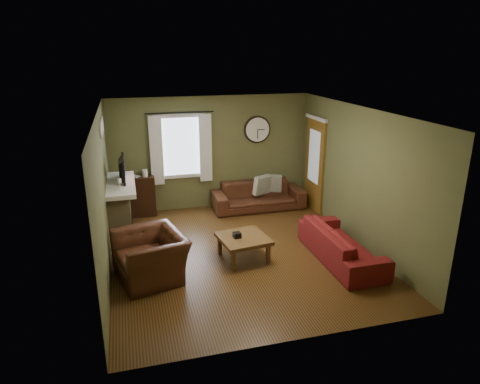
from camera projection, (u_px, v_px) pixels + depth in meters
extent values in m
cube|color=#492D13|center=(240.00, 253.00, 7.91)|extent=(4.60, 5.20, 0.00)
cube|color=white|center=(240.00, 111.00, 7.08)|extent=(4.60, 5.20, 0.00)
cube|color=brown|center=(104.00, 197.00, 6.93)|extent=(0.00, 5.20, 2.60)
cube|color=brown|center=(358.00, 176.00, 8.06)|extent=(0.00, 5.20, 2.60)
cube|color=brown|center=(211.00, 153.00, 9.88)|extent=(4.60, 0.00, 2.60)
cube|color=brown|center=(297.00, 250.00, 5.12)|extent=(4.60, 0.00, 2.60)
cube|color=tan|center=(120.00, 214.00, 8.27)|extent=(0.40, 1.40, 1.10)
cube|color=black|center=(131.00, 225.00, 8.40)|extent=(0.04, 0.60, 0.55)
cube|color=white|center=(119.00, 185.00, 8.09)|extent=(0.58, 1.60, 0.08)
imported|color=black|center=(119.00, 172.00, 8.16)|extent=(0.08, 0.60, 0.35)
cube|color=#994C3F|center=(123.00, 169.00, 8.17)|extent=(0.02, 0.62, 0.36)
cylinder|color=white|center=(101.00, 130.00, 7.37)|extent=(0.28, 0.28, 0.03)
cylinder|color=white|center=(102.00, 127.00, 7.69)|extent=(0.28, 0.28, 0.03)
cylinder|color=white|center=(102.00, 124.00, 8.01)|extent=(0.28, 0.28, 0.03)
cylinder|color=black|center=(180.00, 113.00, 9.29)|extent=(0.03, 0.03, 1.50)
cube|color=white|center=(156.00, 151.00, 9.41)|extent=(0.28, 0.04, 1.55)
cube|color=white|center=(206.00, 148.00, 9.68)|extent=(0.28, 0.04, 1.55)
cube|color=brown|center=(315.00, 165.00, 9.83)|extent=(0.05, 0.90, 2.10)
imported|color=brown|center=(132.00, 175.00, 9.33)|extent=(0.26, 0.26, 0.02)
imported|color=#432215|center=(258.00, 196.00, 10.04)|extent=(2.13, 0.83, 0.62)
cube|color=gray|center=(273.00, 183.00, 10.16)|extent=(0.42, 0.27, 0.41)
cube|color=gray|center=(262.00, 185.00, 10.03)|extent=(0.46, 0.30, 0.45)
imported|color=maroon|center=(341.00, 244.00, 7.57)|extent=(0.80, 2.05, 0.60)
imported|color=#432215|center=(151.00, 256.00, 6.96)|extent=(1.28, 1.38, 0.76)
cube|color=black|center=(237.00, 239.00, 7.52)|extent=(0.14, 0.14, 0.10)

